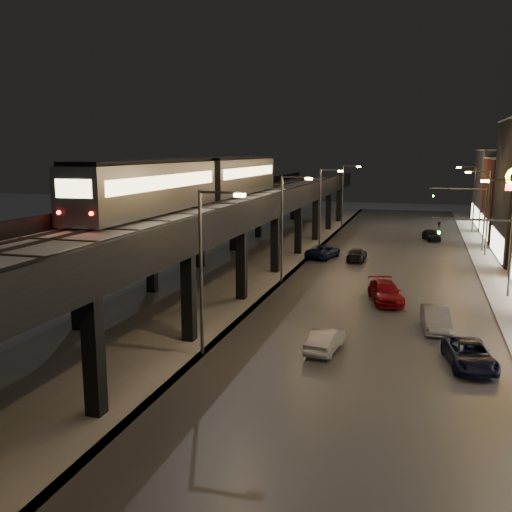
# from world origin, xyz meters

# --- Properties ---
(ground) EXTENTS (220.00, 220.00, 0.00)m
(ground) POSITION_xyz_m (0.00, 0.00, 0.00)
(ground) COLOR silver
(road_surface) EXTENTS (17.00, 120.00, 0.06)m
(road_surface) POSITION_xyz_m (7.50, 35.00, 0.03)
(road_surface) COLOR #46474D
(road_surface) RESTS_ON ground
(sidewalk_right) EXTENTS (4.00, 120.00, 0.14)m
(sidewalk_right) POSITION_xyz_m (17.50, 35.00, 0.07)
(sidewalk_right) COLOR #9FA1A8
(sidewalk_right) RESTS_ON ground
(under_viaduct_pavement) EXTENTS (11.00, 120.00, 0.06)m
(under_viaduct_pavement) POSITION_xyz_m (-6.00, 35.00, 0.03)
(under_viaduct_pavement) COLOR #9FA1A8
(under_viaduct_pavement) RESTS_ON ground
(elevated_viaduct) EXTENTS (9.00, 100.00, 6.30)m
(elevated_viaduct) POSITION_xyz_m (-6.00, 31.84, 5.62)
(elevated_viaduct) COLOR black
(elevated_viaduct) RESTS_ON ground
(viaduct_trackbed) EXTENTS (8.40, 100.00, 0.32)m
(viaduct_trackbed) POSITION_xyz_m (-6.01, 31.97, 6.39)
(viaduct_trackbed) COLOR #B2B7C1
(viaduct_trackbed) RESTS_ON elevated_viaduct
(viaduct_parapet_streetside) EXTENTS (0.30, 100.00, 1.10)m
(viaduct_parapet_streetside) POSITION_xyz_m (-1.65, 32.00, 6.85)
(viaduct_parapet_streetside) COLOR black
(viaduct_parapet_streetside) RESTS_ON elevated_viaduct
(viaduct_parapet_far) EXTENTS (0.30, 100.00, 1.10)m
(viaduct_parapet_far) POSITION_xyz_m (-10.35, 32.00, 6.85)
(viaduct_parapet_far) COLOR black
(viaduct_parapet_far) RESTS_ON elevated_viaduct
(streetlight_left_1) EXTENTS (2.57, 0.28, 9.00)m
(streetlight_left_1) POSITION_xyz_m (-0.43, 13.00, 5.24)
(streetlight_left_1) COLOR #38383A
(streetlight_left_1) RESTS_ON ground
(streetlight_left_2) EXTENTS (2.57, 0.28, 9.00)m
(streetlight_left_2) POSITION_xyz_m (-0.43, 31.00, 5.24)
(streetlight_left_2) COLOR #38383A
(streetlight_left_2) RESTS_ON ground
(streetlight_right_2) EXTENTS (2.56, 0.28, 9.00)m
(streetlight_right_2) POSITION_xyz_m (16.73, 31.00, 5.24)
(streetlight_right_2) COLOR #38383A
(streetlight_right_2) RESTS_ON ground
(streetlight_left_3) EXTENTS (2.57, 0.28, 9.00)m
(streetlight_left_3) POSITION_xyz_m (-0.43, 49.00, 5.24)
(streetlight_left_3) COLOR #38383A
(streetlight_left_3) RESTS_ON ground
(streetlight_right_3) EXTENTS (2.56, 0.28, 9.00)m
(streetlight_right_3) POSITION_xyz_m (16.73, 49.00, 5.24)
(streetlight_right_3) COLOR #38383A
(streetlight_right_3) RESTS_ON ground
(streetlight_left_4) EXTENTS (2.57, 0.28, 9.00)m
(streetlight_left_4) POSITION_xyz_m (-0.43, 67.00, 5.24)
(streetlight_left_4) COLOR #38383A
(streetlight_left_4) RESTS_ON ground
(streetlight_right_4) EXTENTS (2.56, 0.28, 9.00)m
(streetlight_right_4) POSITION_xyz_m (16.73, 67.00, 5.24)
(streetlight_right_4) COLOR #38383A
(streetlight_right_4) RESTS_ON ground
(traffic_light_rig_b) EXTENTS (6.10, 0.34, 7.00)m
(traffic_light_rig_b) POSITION_xyz_m (15.84, 52.00, 4.50)
(traffic_light_rig_b) COLOR #38383A
(traffic_light_rig_b) RESTS_ON ground
(subway_train) EXTENTS (3.15, 38.77, 3.77)m
(subway_train) POSITION_xyz_m (-8.50, 32.71, 8.49)
(subway_train) COLOR gray
(subway_train) RESTS_ON viaduct_trackbed
(car_near_white) EXTENTS (1.81, 4.05, 1.29)m
(car_near_white) POSITION_xyz_m (5.67, 15.39, 0.65)
(car_near_white) COLOR gray
(car_near_white) RESTS_ON ground
(car_mid_silver) EXTENTS (3.35, 5.38, 1.39)m
(car_mid_silver) POSITION_xyz_m (0.77, 43.07, 0.69)
(car_mid_silver) COLOR #0B1637
(car_mid_silver) RESTS_ON ground
(car_mid_dark) EXTENTS (1.77, 4.34, 1.26)m
(car_mid_dark) POSITION_xyz_m (4.30, 42.47, 0.63)
(car_mid_dark) COLOR black
(car_mid_dark) RESTS_ON ground
(car_onc_silver) EXTENTS (1.94, 4.52, 1.45)m
(car_onc_silver) POSITION_xyz_m (11.60, 21.03, 0.72)
(car_onc_silver) COLOR gray
(car_onc_silver) RESTS_ON ground
(car_onc_dark) EXTENTS (2.89, 4.97, 1.30)m
(car_onc_dark) POSITION_xyz_m (13.19, 15.12, 0.65)
(car_onc_dark) COLOR black
(car_onc_dark) RESTS_ON ground
(car_onc_white) EXTENTS (3.27, 5.44, 1.48)m
(car_onc_white) POSITION_xyz_m (8.17, 26.97, 0.74)
(car_onc_white) COLOR maroon
(car_onc_white) RESTS_ON ground
(car_onc_red) EXTENTS (2.59, 4.29, 1.37)m
(car_onc_red) POSITION_xyz_m (11.63, 58.45, 0.68)
(car_onc_red) COLOR black
(car_onc_red) RESTS_ON ground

